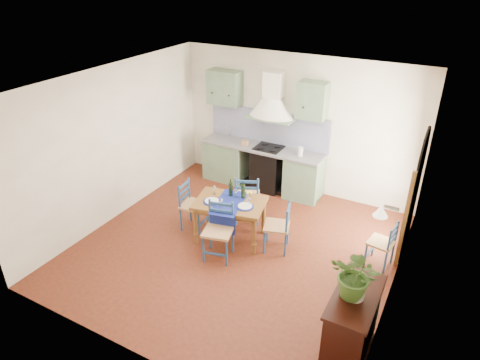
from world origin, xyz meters
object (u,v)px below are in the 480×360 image
at_px(chair_near, 219,230).
at_px(sideboard, 352,323).
at_px(dining_table, 230,206).
at_px(potted_plant, 357,275).

height_order(chair_near, sideboard, chair_near).
xyz_separation_m(dining_table, potted_plant, (2.46, -1.47, 0.58)).
height_order(dining_table, potted_plant, potted_plant).
bearing_deg(dining_table, potted_plant, -30.83).
relative_size(dining_table, sideboard, 1.23).
bearing_deg(chair_near, sideboard, -21.04).
distance_m(sideboard, potted_plant, 0.73).
bearing_deg(dining_table, sideboard, -30.09).
height_order(dining_table, sideboard, dining_table).
bearing_deg(potted_plant, dining_table, 149.17).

